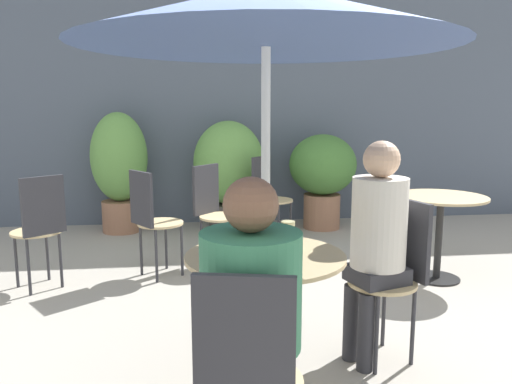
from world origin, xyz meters
TOP-DOWN VIEW (x-y plane):
  - storefront_wall at (0.00, 3.97)m, footprint 10.00×0.06m
  - cafe_table_near at (-0.07, 0.03)m, footprint 0.81×0.81m
  - cafe_table_far at (1.62, 1.53)m, footprint 0.75×0.75m
  - bistro_chair_0 at (-0.24, -0.78)m, footprint 0.40×0.42m
  - bistro_chair_1 at (0.72, 0.29)m, footprint 0.43×0.41m
  - bistro_chair_2 at (0.35, 2.92)m, footprint 0.45×0.45m
  - bistro_chair_3 at (-0.26, 2.16)m, footprint 0.45×0.45m
  - bistro_chair_4 at (-0.80, 1.85)m, footprint 0.45×0.44m
  - bistro_chair_5 at (-1.63, 1.64)m, footprint 0.44×0.45m
  - seated_person_0 at (-0.21, -0.64)m, footprint 0.38×0.41m
  - seated_person_1 at (0.59, 0.24)m, footprint 0.36×0.34m
  - beer_glass_0 at (-0.15, 0.15)m, footprint 0.06×0.06m
  - beer_glass_1 at (-0.10, -0.11)m, footprint 0.06×0.06m
  - beer_glass_2 at (0.06, 0.10)m, footprint 0.07×0.07m
  - potted_plant_0 at (-1.30, 3.56)m, footprint 0.65×0.65m
  - potted_plant_1 at (-0.03, 3.55)m, footprint 0.84×0.84m
  - potted_plant_2 at (1.09, 3.45)m, footprint 0.80×0.80m
  - umbrella at (-0.07, 0.03)m, footprint 1.81×1.81m

SIDE VIEW (x-z plane):
  - cafe_table_far at x=1.62m, z-range 0.20..0.92m
  - bistro_chair_0 at x=-0.24m, z-range 0.10..1.03m
  - bistro_chair_1 at x=0.72m, z-range 0.10..1.03m
  - bistro_chair_2 at x=0.35m, z-range 0.10..1.03m
  - bistro_chair_3 at x=-0.26m, z-range 0.10..1.03m
  - bistro_chair_4 at x=-0.80m, z-range 0.10..1.03m
  - bistro_chair_5 at x=-1.63m, z-range 0.10..1.03m
  - cafe_table_near at x=-0.07m, z-range 0.21..0.93m
  - potted_plant_2 at x=1.09m, z-range 0.12..1.26m
  - seated_person_0 at x=-0.21m, z-range 0.11..1.33m
  - potted_plant_1 at x=-0.03m, z-range 0.09..1.39m
  - seated_person_1 at x=0.59m, z-range 0.13..1.40m
  - potted_plant_0 at x=-1.30m, z-range 0.08..1.48m
  - beer_glass_2 at x=0.06m, z-range 0.72..0.87m
  - beer_glass_1 at x=-0.10m, z-range 0.72..0.91m
  - beer_glass_0 at x=-0.15m, z-range 0.72..0.91m
  - storefront_wall at x=0.00m, z-range 0.00..3.00m
  - umbrella at x=-0.07m, z-range 0.86..2.87m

